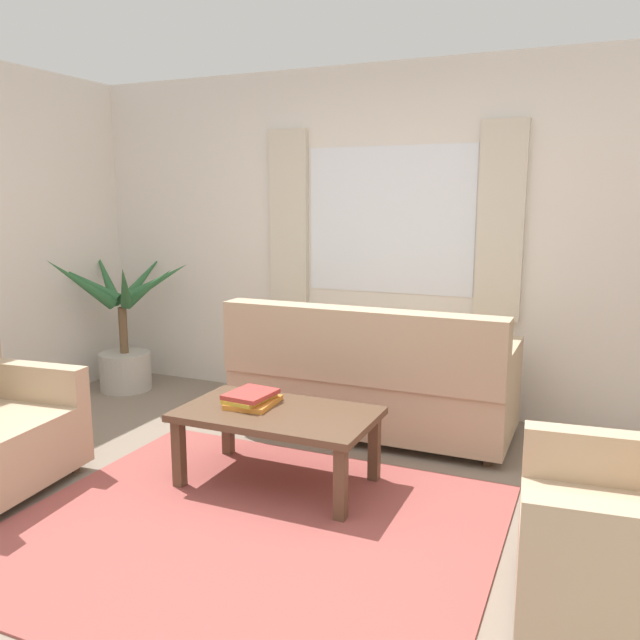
{
  "coord_description": "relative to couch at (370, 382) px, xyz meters",
  "views": [
    {
      "loc": [
        1.5,
        -2.54,
        1.61
      ],
      "look_at": [
        0.08,
        0.7,
        0.95
      ],
      "focal_mm": 36.28,
      "sensor_mm": 36.0,
      "label": 1
    }
  ],
  "objects": [
    {
      "name": "couch",
      "position": [
        0.0,
        0.0,
        0.0
      ],
      "size": [
        1.9,
        0.82,
        0.92
      ],
      "rotation": [
        0.0,
        0.0,
        3.14
      ],
      "color": "tan",
      "rests_on": "ground_plane"
    },
    {
      "name": "area_rug",
      "position": [
        -0.1,
        -1.53,
        -0.36
      ],
      "size": [
        2.35,
        2.07,
        0.01
      ],
      "primitive_type": "cube",
      "color": "#9E4C47",
      "rests_on": "ground_plane"
    },
    {
      "name": "coffee_table",
      "position": [
        -0.21,
        -0.99,
        0.01
      ],
      "size": [
        1.1,
        0.64,
        0.44
      ],
      "color": "brown",
      "rests_on": "ground_plane"
    },
    {
      "name": "ground_plane",
      "position": [
        -0.1,
        -1.53,
        -0.37
      ],
      "size": [
        6.24,
        6.24,
        0.0
      ],
      "primitive_type": "plane",
      "color": "gray"
    },
    {
      "name": "window_with_curtains",
      "position": [
        -0.1,
        0.65,
        1.08
      ],
      "size": [
        1.98,
        0.07,
        1.4
      ],
      "color": "white"
    },
    {
      "name": "book_stack_on_table",
      "position": [
        -0.39,
        -0.96,
        0.11
      ],
      "size": [
        0.27,
        0.32,
        0.08
      ],
      "color": "orange",
      "rests_on": "coffee_table"
    },
    {
      "name": "wall_back",
      "position": [
        -0.1,
        0.73,
        0.93
      ],
      "size": [
        5.32,
        0.12,
        2.6
      ],
      "primitive_type": "cube",
      "color": "silver",
      "rests_on": "ground_plane"
    },
    {
      "name": "potted_plant",
      "position": [
        -2.27,
        0.17,
        0.12
      ],
      "size": [
        1.09,
        1.22,
        1.21
      ],
      "color": "#B7B2A8",
      "rests_on": "ground_plane"
    }
  ]
}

